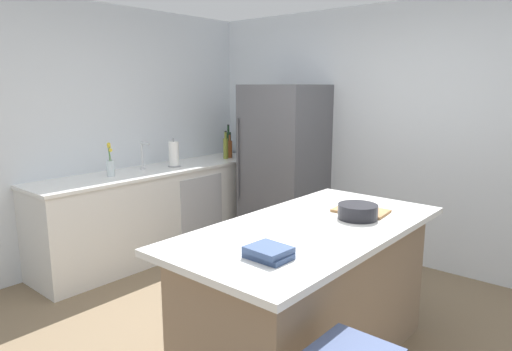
# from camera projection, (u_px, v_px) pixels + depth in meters

# --- Properties ---
(ground_plane) EXTENTS (7.20, 7.20, 0.00)m
(ground_plane) POSITION_uv_depth(u_px,v_px,m) (263.00, 351.00, 3.11)
(ground_plane) COLOR #7A664C
(wall_rear) EXTENTS (6.00, 0.10, 2.60)m
(wall_rear) POSITION_uv_depth(u_px,v_px,m) (406.00, 136.00, 4.53)
(wall_rear) COLOR silver
(wall_rear) RESTS_ON ground_plane
(wall_left) EXTENTS (0.10, 6.00, 2.60)m
(wall_left) POSITION_uv_depth(u_px,v_px,m) (71.00, 137.00, 4.42)
(wall_left) COLOR silver
(wall_left) RESTS_ON ground_plane
(counter_run_left) EXTENTS (0.66, 2.73, 0.93)m
(counter_run_left) POSITION_uv_depth(u_px,v_px,m) (159.00, 210.00, 4.91)
(counter_run_left) COLOR silver
(counter_run_left) RESTS_ON ground_plane
(kitchen_island) EXTENTS (0.96, 1.93, 0.93)m
(kitchen_island) POSITION_uv_depth(u_px,v_px,m) (310.00, 294.00, 2.90)
(kitchen_island) COLOR #8E755B
(kitchen_island) RESTS_ON ground_plane
(refrigerator) EXTENTS (0.80, 0.75, 1.81)m
(refrigerator) POSITION_uv_depth(u_px,v_px,m) (284.00, 166.00, 5.09)
(refrigerator) COLOR #56565B
(refrigerator) RESTS_ON ground_plane
(sink_faucet) EXTENTS (0.15, 0.05, 0.30)m
(sink_faucet) POSITION_uv_depth(u_px,v_px,m) (143.00, 155.00, 4.71)
(sink_faucet) COLOR silver
(sink_faucet) RESTS_ON counter_run_left
(flower_vase) EXTENTS (0.07, 0.07, 0.33)m
(flower_vase) POSITION_uv_depth(u_px,v_px,m) (110.00, 165.00, 4.39)
(flower_vase) COLOR silver
(flower_vase) RESTS_ON counter_run_left
(paper_towel_roll) EXTENTS (0.14, 0.14, 0.31)m
(paper_towel_roll) POSITION_uv_depth(u_px,v_px,m) (174.00, 154.00, 4.92)
(paper_towel_roll) COLOR gray
(paper_towel_roll) RESTS_ON counter_run_left
(syrup_bottle) EXTENTS (0.06, 0.06, 0.31)m
(syrup_bottle) POSITION_uv_depth(u_px,v_px,m) (240.00, 146.00, 5.70)
(syrup_bottle) COLOR #5B3319
(syrup_bottle) RESTS_ON counter_run_left
(wine_bottle) EXTENTS (0.07, 0.07, 0.39)m
(wine_bottle) POSITION_uv_depth(u_px,v_px,m) (228.00, 143.00, 5.70)
(wine_bottle) COLOR #19381E
(wine_bottle) RESTS_ON counter_run_left
(vinegar_bottle) EXTENTS (0.06, 0.06, 0.29)m
(vinegar_bottle) POSITION_uv_depth(u_px,v_px,m) (230.00, 149.00, 5.56)
(vinegar_bottle) COLOR #994C23
(vinegar_bottle) RESTS_ON counter_run_left
(olive_oil_bottle) EXTENTS (0.06, 0.06, 0.34)m
(olive_oil_bottle) POSITION_uv_depth(u_px,v_px,m) (226.00, 147.00, 5.46)
(olive_oil_bottle) COLOR olive
(olive_oil_bottle) RESTS_ON counter_run_left
(cookbook_stack) EXTENTS (0.22, 0.19, 0.06)m
(cookbook_stack) POSITION_uv_depth(u_px,v_px,m) (268.00, 252.00, 2.27)
(cookbook_stack) COLOR #334770
(cookbook_stack) RESTS_ON kitchen_island
(mixing_bowl) EXTENTS (0.26, 0.26, 0.10)m
(mixing_bowl) POSITION_uv_depth(u_px,v_px,m) (358.00, 212.00, 2.96)
(mixing_bowl) COLOR black
(mixing_bowl) RESTS_ON kitchen_island
(cutting_board) EXTENTS (0.37, 0.27, 0.02)m
(cutting_board) POSITION_uv_depth(u_px,v_px,m) (361.00, 211.00, 3.12)
(cutting_board) COLOR #9E7042
(cutting_board) RESTS_ON kitchen_island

